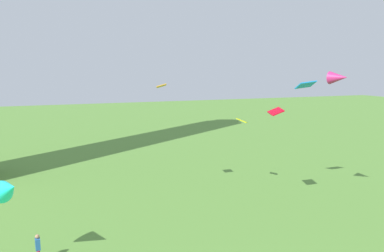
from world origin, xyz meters
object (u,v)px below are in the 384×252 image
Objects in this scene: kite_flying_1 at (338,78)px; kite_flying_0 at (8,189)px; person_1 at (38,247)px; kite_flying_4 at (161,86)px; kite_flying_3 at (242,121)px; kite_flying_5 at (276,111)px; kite_flying_2 at (306,85)px.

kite_flying_0 is at bearing 163.35° from kite_flying_1.
kite_flying_4 is at bearing 122.72° from person_1.
kite_flying_3 is (17.58, 7.55, 1.69)m from kite_flying_0.
kite_flying_0 is at bearing 144.35° from kite_flying_4.
kite_flying_4 is at bearing 69.20° from kite_flying_5.
kite_flying_4 is at bearing 33.73° from kite_flying_3.
kite_flying_0 reaches higher than person_1.
kite_flying_2 is 1.04× the size of kite_flying_5.
kite_flying_0 is 23.25m from kite_flying_2.
person_1 is 23.04m from kite_flying_2.
kite_flying_0 is 1.47× the size of kite_flying_5.
kite_flying_4 reaches higher than person_1.
kite_flying_0 is at bearing 115.03° from kite_flying_5.
kite_flying_3 is at bearing 106.70° from person_1.
kite_flying_1 is (22.02, 1.24, 5.44)m from kite_flying_0.
person_1 is 1.52× the size of kite_flying_3.
kite_flying_3 is 4.74m from kite_flying_5.
kite_flying_1 is at bearing -105.59° from kite_flying_4.
kite_flying_1 reaches higher than person_1.
person_1 is 1.30× the size of kite_flying_4.
kite_flying_5 is (7.25, -5.34, -1.80)m from kite_flying_4.
kite_flying_3 is 0.70× the size of kite_flying_5.
kite_flying_4 is at bearing 9.66° from kite_flying_0.
kite_flying_3 is at bearing -25.84° from kite_flying_2.
kite_flying_1 is 8.58m from kite_flying_3.
kite_flying_3 is (-4.43, 6.31, -3.75)m from kite_flying_1.
kite_flying_2 is 11.97m from kite_flying_4.
kite_flying_0 is 22.72m from kite_flying_1.
kite_flying_2 is at bearing -168.11° from kite_flying_3.
kite_flying_5 reaches higher than person_1.
kite_flying_5 is at bearing 134.18° from kite_flying_3.
kite_flying_2 reaches higher than kite_flying_0.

